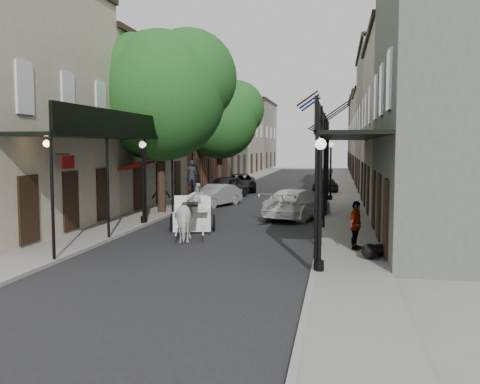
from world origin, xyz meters
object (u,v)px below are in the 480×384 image
at_px(tree_far, 224,117).
at_px(car_left_far, 241,183).
at_px(tree_near, 169,91).
at_px(car_right_far, 325,185).
at_px(horse, 190,217).
at_px(lamppost_right_near, 320,203).
at_px(pedestrian_sidewalk_right, 356,225).
at_px(car_left_mid, 216,195).
at_px(lamppost_left, 143,180).
at_px(lamppost_right_far, 331,170).
at_px(car_left_near, 224,187).
at_px(pedestrian_sidewalk_left, 161,194).
at_px(car_right_near, 297,204).
at_px(pedestrian_walking, 198,201).
at_px(carriage, 193,202).

height_order(tree_far, car_left_far, tree_far).
distance_m(tree_near, car_right_far, 17.47).
bearing_deg(horse, tree_near, -80.10).
bearing_deg(lamppost_right_near, pedestrian_sidewalk_right, 71.75).
relative_size(car_left_mid, car_left_far, 0.79).
xyz_separation_m(lamppost_left, lamppost_right_far, (8.20, 12.00, 0.00)).
height_order(horse, car_left_near, horse).
xyz_separation_m(pedestrian_sidewalk_right, car_left_far, (-8.15, 23.02, -0.25)).
relative_size(lamppost_right_near, pedestrian_sidewalk_left, 2.24).
height_order(lamppost_right_near, pedestrian_sidewalk_left, lamppost_right_near).
relative_size(tree_far, lamppost_left, 2.32).
bearing_deg(tree_near, pedestrian_sidewalk_left, 130.08).
relative_size(lamppost_right_far, car_right_near, 0.73).
relative_size(car_left_near, car_left_mid, 1.14).
xyz_separation_m(tree_far, pedestrian_sidewalk_left, (-0.75, -13.05, -4.89)).
distance_m(tree_near, car_left_mid, 7.15).
distance_m(lamppost_right_near, horse, 6.95).
relative_size(horse, car_left_far, 0.43).
distance_m(pedestrian_sidewalk_right, car_right_near, 8.62).
height_order(tree_far, lamppost_right_far, tree_far).
distance_m(lamppost_right_near, lamppost_left, 11.46).
bearing_deg(lamppost_left, car_left_near, 85.61).
xyz_separation_m(pedestrian_sidewalk_left, pedestrian_sidewalk_right, (10.20, -9.80, -0.00)).
bearing_deg(car_left_mid, tree_near, -91.75).
relative_size(tree_near, car_right_far, 2.68).
bearing_deg(car_right_far, car_left_mid, 45.94).
height_order(pedestrian_walking, car_left_near, pedestrian_walking).
distance_m(carriage, car_right_far, 19.96).
distance_m(lamppost_left, car_left_near, 12.99).
height_order(tree_near, horse, tree_near).
bearing_deg(car_left_far, tree_far, 177.26).
relative_size(lamppost_right_near, lamppost_left, 1.00).
distance_m(lamppost_right_near, lamppost_right_far, 20.00).
relative_size(pedestrian_walking, car_left_far, 0.36).
height_order(lamppost_right_near, car_left_mid, lamppost_right_near).
bearing_deg(car_right_near, car_left_near, -40.37).
bearing_deg(horse, lamppost_right_near, 124.10).
height_order(lamppost_right_near, car_left_near, lamppost_right_near).
distance_m(pedestrian_walking, car_right_near, 4.92).
xyz_separation_m(carriage, car_right_far, (5.21, 19.26, -0.57)).
distance_m(lamppost_left, car_right_far, 20.24).
bearing_deg(car_right_far, tree_far, -10.33).
xyz_separation_m(tree_near, lamppost_right_near, (8.30, -12.18, -4.44)).
height_order(pedestrian_walking, car_right_near, pedestrian_walking).
distance_m(lamppost_right_far, pedestrian_sidewalk_left, 11.45).
xyz_separation_m(lamppost_right_near, car_left_mid, (-6.70, 16.00, -1.39)).
bearing_deg(lamppost_left, car_left_far, 86.43).
relative_size(lamppost_right_far, carriage, 1.22).
xyz_separation_m(lamppost_right_near, lamppost_left, (-8.20, 8.00, 0.00)).
xyz_separation_m(lamppost_right_far, car_right_near, (-1.50, -8.45, -1.31)).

